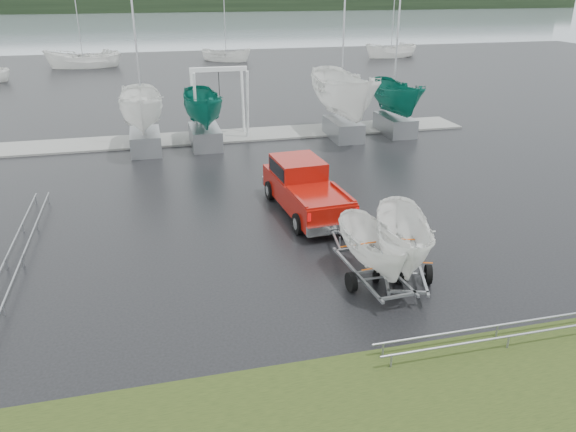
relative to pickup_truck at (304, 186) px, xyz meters
The scene contains 18 objects.
ground_plane 1.90m from the pickup_truck, 157.53° to the right, with size 120.00×120.00×0.00m, color black.
lake 99.40m from the pickup_truck, 90.85° to the left, with size 300.00×300.00×0.00m, color gray.
grass_verge 11.75m from the pickup_truck, 97.27° to the right, with size 40.00×40.00×0.00m, color black.
dock 12.51m from the pickup_truck, 96.82° to the left, with size 30.00×3.00×0.12m, color gray.
treeline 169.41m from the pickup_truck, 90.50° to the left, with size 300.00×8.00×6.00m, color black.
pickup_truck is the anchor object (origin of this frame).
trailer_hitched 6.58m from the pickup_truck, 86.25° to the right, with size 1.82×3.67×4.29m.
trailer_parked 6.71m from the pickup_truck, 77.47° to the right, with size 2.26×3.79×4.86m.
boat_hoist 12.61m from the pickup_truck, 97.66° to the left, with size 3.30×2.18×4.12m.
keelboat_0 12.33m from the pickup_truck, 120.41° to the left, with size 2.32×3.20×10.48m.
keelboat_1 11.18m from the pickup_truck, 104.87° to the left, with size 2.07×3.20×6.61m.
keelboat_2 12.21m from the pickup_truck, 62.83° to the left, with size 2.89×3.20×11.07m.
keelboat_3 14.03m from the pickup_truck, 50.60° to the left, with size 2.14×3.20×10.30m.
mast_rack_0 10.51m from the pickup_truck, behind, with size 0.56×6.50×0.06m.
mast_rack_2 10.44m from the pickup_truck, 76.01° to the right, with size 7.00×0.56×0.06m.
moored_boat_1 47.21m from the pickup_truck, 104.89° to the left, with size 3.17×3.09×11.99m.
moored_boat_2 47.56m from the pickup_truck, 85.50° to the left, with size 3.31×3.29×11.14m.
moored_boat_3 51.89m from the pickup_truck, 62.41° to the left, with size 3.11×3.05×11.58m.
Camera 1 is at (-4.32, -19.93, 8.61)m, focal length 35.00 mm.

